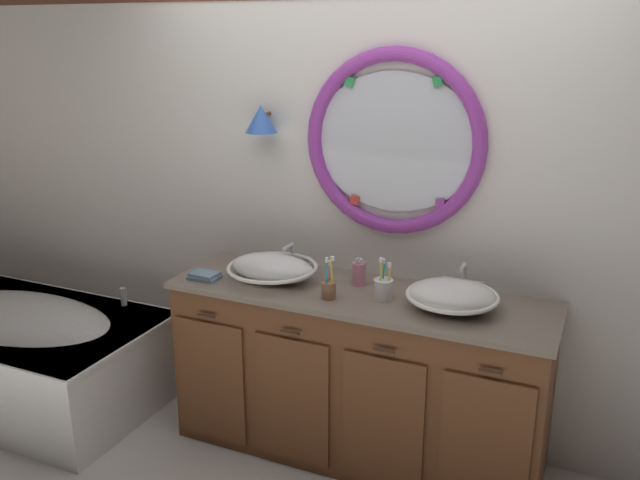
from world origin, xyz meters
The scene contains 12 objects.
ground_plane centered at (0.00, 0.00, 0.00)m, with size 14.00×14.00×0.00m, color silver.
back_wall_assembly centered at (0.00, 0.59, 1.32)m, with size 6.40×0.26×2.60m.
vanity_counter centered at (0.05, 0.27, 0.45)m, with size 1.91×0.60×0.90m.
bathtub centered at (-1.96, -0.04, 0.32)m, with size 1.65×0.95×0.64m.
sink_basin_left centered at (-0.42, 0.25, 0.97)m, with size 0.47×0.47×0.14m.
sink_basin_right centered at (0.51, 0.25, 0.97)m, with size 0.43×0.43×0.14m.
faucet_set_left centered at (-0.42, 0.47, 0.96)m, with size 0.23×0.13×0.14m.
faucet_set_right centered at (0.51, 0.47, 0.96)m, with size 0.21×0.12×0.16m.
toothbrush_holder_left centered at (-0.06, 0.14, 0.95)m, with size 0.08×0.08×0.22m.
toothbrush_holder_right centered at (0.18, 0.24, 0.96)m, with size 0.09×0.09×0.21m.
soap_dispenser centered at (0.01, 0.37, 0.96)m, with size 0.07×0.07×0.15m.
folded_hand_towel centered at (-0.75, 0.12, 0.92)m, with size 0.15×0.11×0.03m.
Camera 1 is at (1.13, -2.60, 2.13)m, focal length 37.67 mm.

